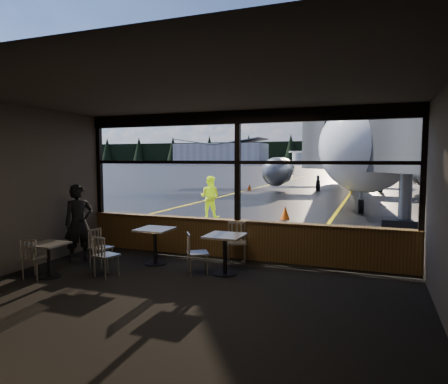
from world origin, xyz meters
The scene contains 31 objects.
ground_plane centered at (0.00, 120.00, 0.00)m, with size 520.00×520.00×0.00m, color black.
carpet_floor centered at (0.00, -3.00, 0.01)m, with size 8.00×6.00×0.01m, color black.
ceiling centered at (0.00, -3.00, 3.50)m, with size 8.00×6.00×0.04m, color #38332D.
wall_left centered at (-4.00, -3.00, 1.75)m, with size 0.04×6.00×3.50m, color #4C453D.
wall_back centered at (0.00, -6.00, 1.75)m, with size 8.00×0.04×3.50m, color #4C453D.
window_sill centered at (0.00, 0.00, 0.45)m, with size 8.00×0.28×0.90m, color #4F3418.
window_header centered at (0.00, 0.00, 3.35)m, with size 8.00×0.18×0.30m, color black.
mullion_left centered at (-3.95, 0.00, 2.20)m, with size 0.12×0.12×2.60m, color black.
mullion_centre centered at (0.00, 0.00, 2.20)m, with size 0.12×0.12×2.60m, color black.
mullion_right centered at (3.95, 0.00, 2.20)m, with size 0.12×0.12×2.60m, color black.
window_transom centered at (0.00, 0.00, 2.30)m, with size 8.00×0.10×0.08m, color black.
airliner centered at (1.34, 21.03, 5.27)m, with size 28.75×34.50×10.54m, color silver, non-canonical shape.
jet_bridge centered at (3.60, 5.50, 2.39)m, with size 8.98×10.97×4.79m, color #292A2C, non-canonical shape.
cafe_table_near centered at (0.19, -1.37, 0.42)m, with size 0.76×0.76×0.83m, color gray, non-canonical shape.
cafe_table_mid centered at (-1.56, -1.18, 0.41)m, with size 0.75×0.75×0.82m, color gray, non-canonical shape.
cafe_table_left centered at (-3.03, -2.82, 0.35)m, with size 0.64×0.64×0.70m, color gray, non-canonical shape.
chair_near_w centered at (-0.33, -1.57, 0.44)m, with size 0.48×0.48×0.88m, color #B1ACA0, non-canonical shape.
chair_near_n centered at (0.12, -0.40, 0.47)m, with size 0.51×0.51×0.93m, color #BAB6A8, non-canonical shape.
chair_mid_s centered at (-1.99, -2.36, 0.43)m, with size 0.47×0.47×0.86m, color beige, non-canonical shape.
chair_mid_w centered at (-2.54, -1.82, 0.43)m, with size 0.46×0.46×0.85m, color beige, non-canonical shape.
chair_left_s centered at (-3.22, -2.97, 0.42)m, with size 0.46×0.46×0.84m, color beige, non-canonical shape.
passenger centered at (-3.34, -1.57, 0.90)m, with size 0.65×0.43×1.79m, color black.
ground_crew centered at (-3.18, 5.90, 0.85)m, with size 0.82×0.64×1.69m, color #BFF219.
cone_nose centered at (-0.23, 6.53, 0.26)m, with size 0.38×0.38×0.53m, color #E05507.
cone_wing centered at (-5.90, 20.23, 0.24)m, with size 0.34×0.34×0.47m, color #FF4D08.
hangar_left centered at (-70.00, 180.00, 5.50)m, with size 45.00×18.00×11.00m, color silver, non-canonical shape.
hangar_mid centered at (0.00, 185.00, 5.00)m, with size 38.00×15.00×10.00m, color silver, non-canonical shape.
fuel_tank_a centered at (-30.00, 182.00, 3.00)m, with size 8.00×8.00×6.00m, color silver.
fuel_tank_b centered at (-20.00, 182.00, 3.00)m, with size 8.00×8.00×6.00m, color silver.
fuel_tank_c centered at (-10.00, 182.00, 3.00)m, with size 8.00×8.00×6.00m, color silver.
treeline centered at (0.00, 210.00, 6.00)m, with size 360.00×3.00×12.00m, color black.
Camera 1 is at (3.02, -8.92, 2.38)m, focal length 32.00 mm.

